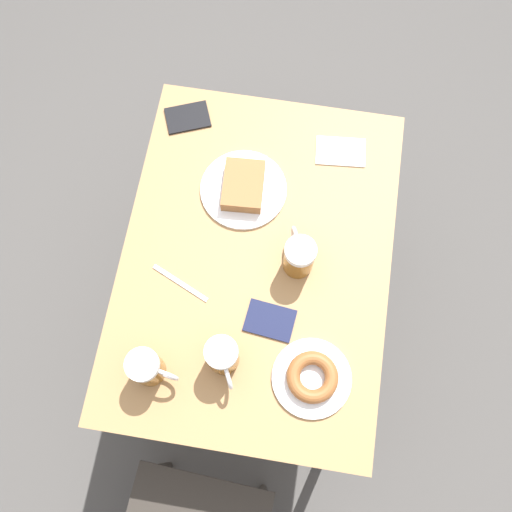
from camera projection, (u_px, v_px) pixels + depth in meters
ground_plane at (256, 317)px, 2.23m from camera, size 8.00×8.00×0.00m
table at (256, 266)px, 1.60m from camera, size 0.72×1.00×0.73m
plate_with_cake at (243, 187)px, 1.58m from camera, size 0.24×0.24×0.05m
plate_with_donut at (312, 378)px, 1.42m from camera, size 0.20×0.20×0.04m
beer_mug_left at (299, 256)px, 1.47m from camera, size 0.08×0.12×0.13m
beer_mug_center at (147, 368)px, 1.38m from camera, size 0.13×0.08×0.13m
beer_mug_right at (223, 357)px, 1.39m from camera, size 0.08×0.12×0.13m
napkin_folded at (341, 151)px, 1.64m from camera, size 0.15×0.10×0.00m
fork at (180, 283)px, 1.51m from camera, size 0.16×0.08×0.00m
passport_near_edge at (188, 117)px, 1.67m from camera, size 0.15×0.13×0.01m
passport_far_edge at (270, 321)px, 1.48m from camera, size 0.13×0.10×0.01m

